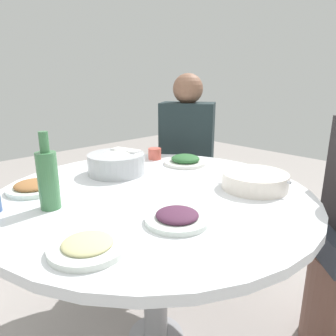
{
  "coord_description": "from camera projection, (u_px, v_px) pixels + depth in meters",
  "views": [
    {
      "loc": [
        -0.79,
        -0.89,
        1.19
      ],
      "look_at": [
        0.09,
        0.01,
        0.82
      ],
      "focal_mm": 33.42,
      "sensor_mm": 36.0,
      "label": 1
    }
  ],
  "objects": [
    {
      "name": "round_dining_table",
      "position": [
        154.0,
        210.0,
        1.28
      ],
      "size": [
        1.27,
        1.27,
        0.75
      ],
      "color": "#99999E",
      "rests_on": "ground"
    },
    {
      "name": "rice_bowl",
      "position": [
        116.0,
        163.0,
        1.48
      ],
      "size": [
        0.27,
        0.27,
        0.11
      ],
      "color": "#B2B5BA",
      "rests_on": "round_dining_table"
    },
    {
      "name": "soup_bowl",
      "position": [
        255.0,
        181.0,
        1.28
      ],
      "size": [
        0.27,
        0.29,
        0.07
      ],
      "color": "white",
      "rests_on": "round_dining_table"
    },
    {
      "name": "dish_stirfry",
      "position": [
        34.0,
        187.0,
        1.26
      ],
      "size": [
        0.21,
        0.21,
        0.04
      ],
      "color": "white",
      "rests_on": "round_dining_table"
    },
    {
      "name": "dish_greens",
      "position": [
        185.0,
        161.0,
        1.65
      ],
      "size": [
        0.22,
        0.22,
        0.05
      ],
      "color": "silver",
      "rests_on": "round_dining_table"
    },
    {
      "name": "dish_noodles",
      "position": [
        88.0,
        246.0,
        0.82
      ],
      "size": [
        0.21,
        0.21,
        0.03
      ],
      "color": "silver",
      "rests_on": "round_dining_table"
    },
    {
      "name": "dish_eggplant",
      "position": [
        177.0,
        217.0,
        0.99
      ],
      "size": [
        0.21,
        0.21,
        0.04
      ],
      "color": "silver",
      "rests_on": "round_dining_table"
    },
    {
      "name": "green_bottle",
      "position": [
        48.0,
        178.0,
        1.07
      ],
      "size": [
        0.07,
        0.07,
        0.27
      ],
      "color": "#3F784A",
      "rests_on": "round_dining_table"
    },
    {
      "name": "tea_cup_near",
      "position": [
        115.0,
        155.0,
        1.71
      ],
      "size": [
        0.07,
        0.07,
        0.06
      ],
      "primitive_type": "cylinder",
      "color": "white",
      "rests_on": "round_dining_table"
    },
    {
      "name": "tea_cup_side",
      "position": [
        155.0,
        154.0,
        1.75
      ],
      "size": [
        0.07,
        0.07,
        0.06
      ],
      "primitive_type": "cylinder",
      "color": "#C75445",
      "rests_on": "round_dining_table"
    },
    {
      "name": "stool_for_diner_left",
      "position": [
        186.0,
        219.0,
        2.21
      ],
      "size": [
        0.36,
        0.36,
        0.45
      ],
      "primitive_type": "cylinder",
      "color": "brown",
      "rests_on": "ground"
    },
    {
      "name": "diner_left",
      "position": [
        187.0,
        143.0,
        2.06
      ],
      "size": [
        0.46,
        0.45,
        0.76
      ],
      "color": "#2D333D",
      "rests_on": "stool_for_diner_left"
    }
  ]
}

